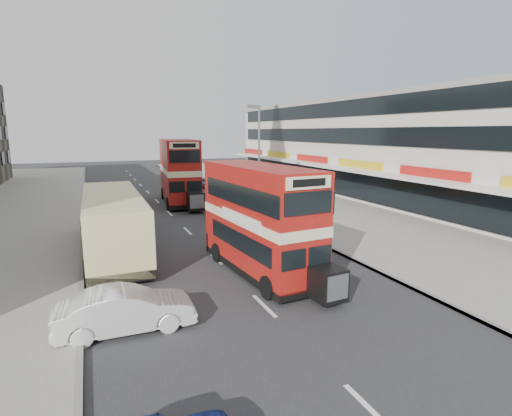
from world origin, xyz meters
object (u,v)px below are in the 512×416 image
pedestrian_near (287,201)px  cyclist (228,207)px  street_lamp (258,150)px  bus_second (179,171)px  coach (113,221)px  bus_main (260,220)px  car_right_a (241,206)px  car_right_c (196,183)px  car_right_b (225,196)px  car_left_front (126,310)px  pedestrian_far (236,181)px

pedestrian_near → cyclist: (-3.94, 1.72, -0.45)m
street_lamp → cyclist: size_ratio=3.95×
bus_second → coach: bearing=70.2°
bus_main → cyclist: 12.36m
coach → cyclist: coach is taller
car_right_a → cyclist: size_ratio=2.43×
bus_second → car_right_c: (3.58, 8.60, -2.18)m
coach → car_right_b: (9.97, 11.90, -1.11)m
car_right_a → car_right_c: bearing=171.0°
coach → pedestrian_near: size_ratio=5.43×
car_left_front → cyclist: cyclist is taller
bus_second → pedestrian_near: bearing=130.1°
bus_main → street_lamp: bearing=-117.4°
cyclist → car_right_b: bearing=78.7°
bus_second → coach: (-6.28, -13.21, -1.12)m
car_right_b → pedestrian_far: pedestrian_far is taller
car_left_front → car_right_c: car_left_front is taller
car_right_a → pedestrian_near: bearing=50.3°
car_left_front → car_right_c: bearing=-17.3°
street_lamp → coach: 13.45m
car_right_c → pedestrian_near: 17.48m
coach → cyclist: 10.43m
bus_main → pedestrian_far: bearing=-112.2°
cyclist → pedestrian_near: bearing=-18.6°
car_right_a → pedestrian_near: pedestrian_near is taller
bus_second → car_right_c: bus_second is taller
car_left_front → pedestrian_near: 18.38m
bus_second → coach: bus_second is taller
cyclist → bus_main: bearing=-97.1°
pedestrian_near → car_right_b: bearing=-95.1°
car_right_a → car_left_front: bearing=-39.2°
car_left_front → pedestrian_far: (13.27, 26.70, 0.41)m
street_lamp → car_right_b: bearing=102.4°
car_right_a → pedestrian_near: (2.89, -1.84, 0.42)m
pedestrian_far → cyclist: bearing=-101.5°
car_left_front → street_lamp: bearing=-34.3°
car_left_front → car_right_a: 18.09m
bus_second → car_right_a: size_ratio=1.98×
coach → car_right_c: bearing=66.1°
bus_second → car_right_b: bus_second is taller
coach → car_right_b: 15.56m
bus_main → car_left_front: 7.02m
street_lamp → car_left_front: street_lamp is taller
car_right_b → bus_main: bearing=-18.7°
bus_main → pedestrian_near: (6.49, 10.25, -1.28)m
bus_main → pedestrian_near: bearing=-127.3°
bus_main → cyclist: (2.55, 11.97, -1.73)m
car_right_a → pedestrian_far: size_ratio=2.61×
street_lamp → cyclist: (-2.73, -0.78, -4.09)m
car_right_a → car_right_c: (0.49, 15.46, -0.10)m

